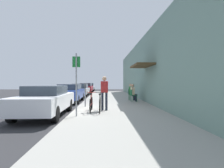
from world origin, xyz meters
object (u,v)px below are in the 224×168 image
at_px(parked_car_4, 89,87).
at_px(pedestrian_standing, 104,90).
at_px(parked_car_3, 86,88).
at_px(parked_car_1, 70,93).
at_px(cafe_chair_1, 131,94).
at_px(parked_car_0, 46,100).
at_px(parked_car_2, 80,90).
at_px(bicycle_1, 91,104).
at_px(seated_patron_0, 133,92).
at_px(cafe_chair_0, 133,95).
at_px(seated_patron_1, 131,91).
at_px(street_sign, 76,80).
at_px(bicycle_0, 100,104).
at_px(parking_meter, 85,93).

height_order(parked_car_4, pedestrian_standing, pedestrian_standing).
bearing_deg(parked_car_3, parked_car_1, -90.00).
xyz_separation_m(parked_car_3, cafe_chair_1, (4.73, -12.02, -0.11)).
xyz_separation_m(parked_car_0, parked_car_2, (0.00, 11.49, -0.01)).
distance_m(parked_car_3, cafe_chair_1, 12.91).
relative_size(bicycle_1, cafe_chair_1, 1.97).
bearing_deg(parked_car_4, seated_patron_0, -75.46).
xyz_separation_m(parked_car_4, cafe_chair_1, (4.73, -17.46, -0.10)).
bearing_deg(bicycle_1, cafe_chair_0, 57.57).
xyz_separation_m(cafe_chair_1, seated_patron_1, (0.06, -0.02, 0.19)).
bearing_deg(parked_car_1, street_sign, -76.80).
bearing_deg(pedestrian_standing, parked_car_0, -165.20).
bearing_deg(street_sign, pedestrian_standing, 52.38).
relative_size(street_sign, cafe_chair_0, 2.99).
relative_size(bicycle_1, seated_patron_1, 1.33).
relative_size(cafe_chair_1, pedestrian_standing, 0.51).
bearing_deg(street_sign, parked_car_0, 151.96).
relative_size(parked_car_4, street_sign, 1.69).
height_order(parked_car_1, bicycle_1, parked_car_1).
xyz_separation_m(seated_patron_0, seated_patron_1, (0.00, 0.95, 0.00)).
distance_m(parked_car_0, bicycle_0, 2.48).
bearing_deg(seated_patron_1, pedestrian_standing, -112.96).
height_order(cafe_chair_0, seated_patron_1, seated_patron_1).
bearing_deg(parked_car_0, parked_car_3, 90.00).
distance_m(parked_car_4, parking_meter, 21.07).
bearing_deg(cafe_chair_1, parked_car_4, 105.15).
bearing_deg(parked_car_4, parked_car_2, -90.00).
distance_m(seated_patron_1, pedestrian_standing, 5.46).
xyz_separation_m(cafe_chair_0, seated_patron_1, (0.06, 0.96, 0.19)).
bearing_deg(parking_meter, cafe_chair_0, 39.09).
height_order(bicycle_1, cafe_chair_0, bicycle_1).
distance_m(parked_car_1, pedestrian_standing, 5.58).
bearing_deg(seated_patron_0, cafe_chair_0, -171.62).
bearing_deg(street_sign, seated_patron_0, 59.48).
relative_size(parked_car_0, parking_meter, 3.33).
bearing_deg(cafe_chair_0, bicycle_0, -117.04).
bearing_deg(cafe_chair_1, parking_meter, -131.75).
height_order(street_sign, bicycle_0, street_sign).
bearing_deg(pedestrian_standing, seated_patron_0, 62.41).
relative_size(parked_car_4, bicycle_0, 2.57).
bearing_deg(cafe_chair_0, parked_car_3, 109.97).
relative_size(parked_car_0, bicycle_0, 2.57).
distance_m(parked_car_3, bicycle_1, 17.38).
xyz_separation_m(parked_car_4, street_sign, (1.50, -23.99, 0.92)).
relative_size(parked_car_4, seated_patron_1, 3.41).
height_order(parked_car_0, parking_meter, parking_meter).
distance_m(parked_car_0, cafe_chair_0, 6.70).
bearing_deg(parked_car_3, seated_patron_1, -68.33).
bearing_deg(seated_patron_1, bicycle_0, -113.32).
height_order(parked_car_0, parked_car_3, parked_car_3).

